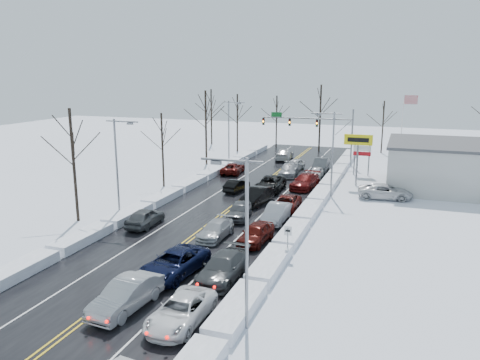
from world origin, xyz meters
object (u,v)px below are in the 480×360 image
at_px(traffic_signal_mast, 316,126).
at_px(flagpole, 403,124).
at_px(oncoming_car_0, 237,191).
at_px(tires_plus_sign, 358,143).

xyz_separation_m(traffic_signal_mast, flagpole, (11.72, 2.01, 0.45)).
height_order(traffic_signal_mast, oncoming_car_0, traffic_signal_mast).
distance_m(traffic_signal_mast, oncoming_car_0, 20.68).
bearing_deg(tires_plus_sign, oncoming_car_0, -149.38).
distance_m(tires_plus_sign, oncoming_car_0, 15.10).
distance_m(traffic_signal_mast, tires_plus_sign, 13.92).
relative_size(flagpole, oncoming_car_0, 2.45).
relative_size(traffic_signal_mast, tires_plus_sign, 2.21).
xyz_separation_m(flagpole, oncoming_car_0, (-16.93, -21.26, -5.93)).
bearing_deg(oncoming_car_0, traffic_signal_mast, -98.42).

